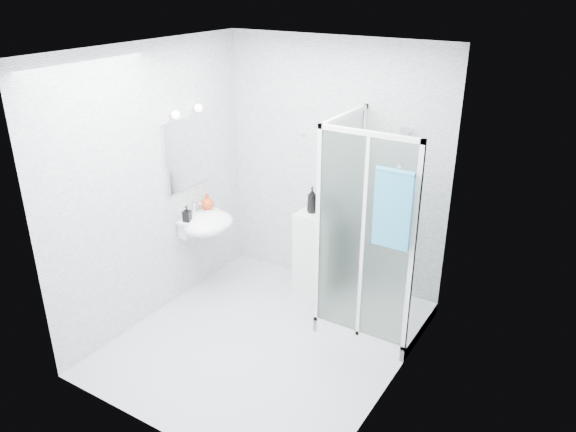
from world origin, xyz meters
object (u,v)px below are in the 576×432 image
Objects in this scene: storage_cabinet at (318,255)px; soap_dispenser_orange at (207,202)px; wall_basin at (206,223)px; shampoo_bottle_a at (312,200)px; hand_towel at (393,207)px; shampoo_bottle_b at (328,203)px; shower_enclosure at (368,284)px; soap_dispenser_black at (187,214)px.

storage_cabinet is 1.27m from soap_dispenser_orange.
soap_dispenser_orange is (-1.11, -0.38, 0.48)m from storage_cabinet.
shampoo_bottle_a is (0.93, 0.53, 0.27)m from wall_basin.
shampoo_bottle_b is at bearing 144.94° from hand_towel.
wall_basin is at bearing 177.56° from hand_towel.
shampoo_bottle_b is at bearing 6.33° from shampoo_bottle_a.
hand_towel is 2.18m from soap_dispenser_orange.
soap_dispenser_orange is at bearing -175.31° from shower_enclosure.
wall_basin is 1.19m from storage_cabinet.
shower_enclosure is 12.29× the size of soap_dispenser_black.
storage_cabinet is 1.39m from soap_dispenser_black.
soap_dispenser_black is at bearing -148.59° from shampoo_bottle_b.
hand_towel is at bearing -6.94° from soap_dispenser_orange.
hand_towel is at bearing -28.58° from storage_cabinet.
shampoo_bottle_a reaches higher than storage_cabinet.
hand_towel is at bearing -29.90° from shampoo_bottle_a.
shower_enclosure is 11.60× the size of soap_dispenser_orange.
shampoo_bottle_a is 1.10m from soap_dispenser_orange.
shampoo_bottle_a is 1.63× the size of soap_dispenser_black.
soap_dispenser_orange is at bearing -162.70° from shampoo_bottle_b.
shower_enclosure is at bearing 10.81° from wall_basin.
hand_towel is at bearing -50.08° from shower_enclosure.
shampoo_bottle_b is (-0.56, 0.23, 0.61)m from shower_enclosure.
soap_dispenser_black reaches higher than storage_cabinet.
shampoo_bottle_a is (-0.73, 0.21, 0.62)m from shower_enclosure.
storage_cabinet is 3.68× the size of shampoo_bottle_b.
shower_enclosure is 2.14× the size of storage_cabinet.
shampoo_bottle_b reaches higher than wall_basin.
shower_enclosure is 7.54× the size of shampoo_bottle_a.
shampoo_bottle_a is 1.24m from soap_dispenser_black.
soap_dispenser_black is (-1.01, -0.70, -0.12)m from shampoo_bottle_a.
shampoo_bottle_b is (0.17, 0.02, -0.01)m from shampoo_bottle_a.
wall_basin is 0.85× the size of hand_towel.
shampoo_bottle_b is (0.10, -0.01, 0.59)m from storage_cabinet.
shampoo_bottle_b is 1.56× the size of soap_dispenser_black.
shampoo_bottle_a is 1.05× the size of shampoo_bottle_b.
wall_basin is 2.09m from hand_towel.
soap_dispenser_black is (-2.08, -0.09, -0.50)m from hand_towel.
shampoo_bottle_a is at bearing 18.96° from soap_dispenser_orange.
hand_towel reaches higher than soap_dispenser_black.
soap_dispenser_black is at bearing -164.29° from shower_enclosure.
shower_enclosure is 0.70m from storage_cabinet.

